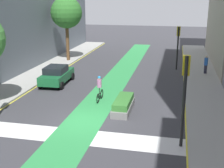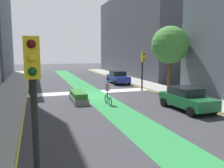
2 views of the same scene
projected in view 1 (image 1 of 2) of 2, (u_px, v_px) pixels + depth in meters
ground_plane at (84, 121)px, 18.13m from camera, size 120.00×120.00×0.00m
bike_lane_paint at (84, 121)px, 18.14m from camera, size 2.40×60.00×0.01m
crosswalk_band at (73, 136)px, 16.26m from camera, size 12.00×1.80×0.01m
sidewalk_right at (215, 132)px, 16.59m from camera, size 3.00×60.00×0.15m
curb_stripe_right at (187, 130)px, 16.91m from camera, size 0.16×60.00×0.01m
traffic_signal_near_right at (185, 84)px, 14.40m from camera, size 0.35×0.52×4.58m
traffic_signal_far_right at (178, 40)px, 30.08m from camera, size 0.35×0.52×4.31m
car_green_left_far at (57, 75)px, 25.57m from camera, size 2.17×4.27×1.57m
cyclist_in_lane at (100, 88)px, 21.40m from camera, size 0.32×1.73×1.86m
pedestrian_sidewalk_right_a at (206, 64)px, 28.48m from camera, size 0.34×0.34×1.71m
street_tree_far at (66, 13)px, 33.12m from camera, size 3.44×3.44×7.01m
median_planter at (123, 105)px, 19.73m from camera, size 1.06×3.17×0.85m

